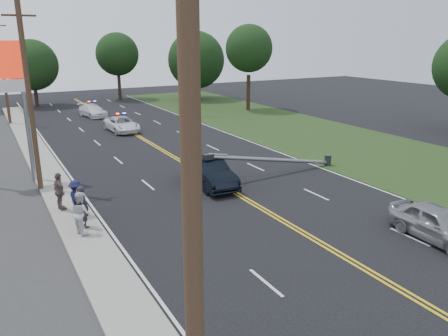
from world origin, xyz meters
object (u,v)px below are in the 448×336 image
traffic_signal (189,76)px  crashed_sedan (209,172)px  emergency_b (93,111)px  bystander_d (60,191)px  bystander_b (81,213)px  utility_pole_mid (29,99)px  emergency_a (122,124)px  fallen_streetlight (280,160)px  bystander_a (83,207)px  bystander_c (76,198)px  utility_pole_near (193,267)px  utility_pole_far (3,71)px  waiting_sedan (438,224)px

traffic_signal → crashed_sedan: (-8.95, -21.79, -3.41)m
emergency_b → bystander_d: bystander_d is taller
bystander_b → bystander_d: bearing=-8.1°
utility_pole_mid → emergency_a: bearing=57.4°
bystander_d → fallen_streetlight: bearing=-103.0°
emergency_a → emergency_b: emergency_a is taller
bystander_a → emergency_a: bearing=-42.0°
fallen_streetlight → bystander_a: size_ratio=4.89×
bystander_c → fallen_streetlight: bearing=-96.8°
crashed_sedan → utility_pole_near: bearing=-114.6°
utility_pole_mid → bystander_a: (1.00, -6.45, -4.01)m
utility_pole_mid → bystander_a: 7.65m
utility_pole_far → waiting_sedan: utility_pole_far is taller
fallen_streetlight → utility_pole_mid: (-13.39, 4.00, 4.17)m
utility_pole_mid → crashed_sedan: size_ratio=2.07×
crashed_sedan → waiting_sedan: (5.07, -10.92, -0.06)m
crashed_sedan → waiting_sedan: bearing=-61.9°
traffic_signal → utility_pole_near: 41.84m
utility_pole_near → emergency_b: 43.44m
utility_pole_near → bystander_d: (0.45, 16.15, -4.03)m
traffic_signal → bystander_a: (-16.50, -24.44, -3.13)m
emergency_b → bystander_a: size_ratio=2.32×
utility_pole_near → utility_pole_mid: size_ratio=1.00×
traffic_signal → crashed_sedan: size_ratio=1.46×
fallen_streetlight → emergency_b: size_ratio=2.11×
bystander_a → waiting_sedan: bearing=-144.3°
utility_pole_far → emergency_a: size_ratio=2.13×
waiting_sedan → emergency_a: 28.56m
utility_pole_near → bystander_a: 14.17m
emergency_a → bystander_a: bearing=-113.9°
fallen_streetlight → bystander_c: 12.42m
emergency_a → bystander_c: bystander_c is taller
bystander_a → bystander_c: bearing=-21.5°
emergency_b → bystander_c: size_ratio=2.56×
traffic_signal → utility_pole_far: size_ratio=0.70×
bystander_a → bystander_d: 2.65m
bystander_c → crashed_sedan: bearing=-92.4°
traffic_signal → bystander_a: size_ratio=3.68×
crashed_sedan → bystander_d: size_ratio=2.59×
waiting_sedan → bystander_d: bystander_d is taller
bystander_d → utility_pole_mid: bearing=-5.6°
crashed_sedan → bystander_c: 7.64m
utility_pole_near → waiting_sedan: 15.24m
waiting_sedan → bystander_c: size_ratio=2.49×
emergency_b → bystander_d: (-7.64, -26.29, 0.41)m
fallen_streetlight → traffic_signal: bearing=79.4°
utility_pole_near → bystander_b: bearing=86.5°
bystander_b → emergency_b: bearing=-28.1°
utility_pole_near → bystander_a: (1.00, 13.55, -4.01)m
utility_pole_near → bystander_c: (1.01, 15.02, -4.10)m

